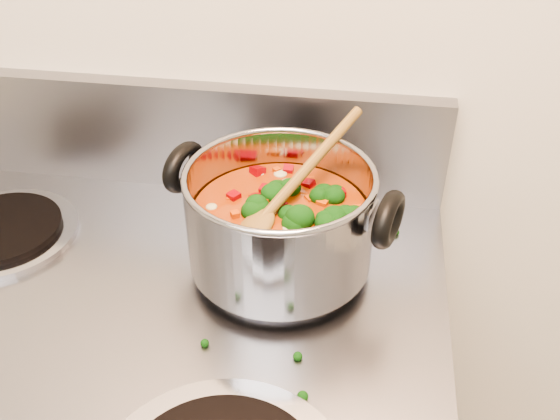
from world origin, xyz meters
name	(u,v)px	position (x,y,z in m)	size (l,w,h in m)	color
stockpot	(280,220)	(0.25, 1.31, 0.99)	(0.29, 0.23, 0.14)	#929299
wooden_spoon	(284,195)	(0.25, 1.31, 1.03)	(0.14, 0.21, 0.09)	olive
cooktop_crumbs	(262,304)	(0.24, 1.24, 0.92)	(0.34, 0.18, 0.01)	black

